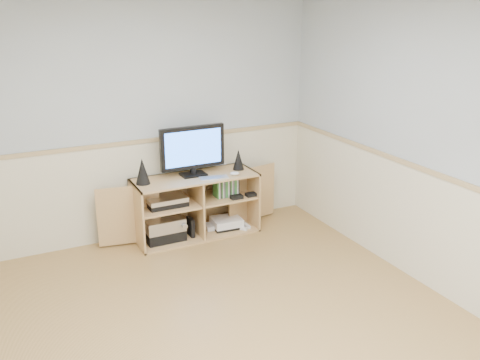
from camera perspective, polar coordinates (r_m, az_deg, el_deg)
name	(u,v)px	position (r m, az deg, el deg)	size (l,w,h in m)	color
room	(207,189)	(3.48, -3.53, -0.93)	(4.04, 4.54, 2.54)	tan
media_cabinet	(194,204)	(5.68, -4.94, -2.51)	(2.02, 0.48, 0.65)	tan
monitor	(193,149)	(5.48, -5.08, 3.31)	(0.69, 0.18, 0.52)	black
speaker_left	(142,171)	(5.34, -10.37, 0.94)	(0.14, 0.14, 0.26)	black
speaker_right	(238,159)	(5.70, -0.17, 2.20)	(0.12, 0.12, 0.22)	black
keyboard	(214,178)	(5.45, -2.78, 0.24)	(0.29, 0.12, 0.01)	silver
mouse	(235,173)	(5.54, -0.57, 0.70)	(0.10, 0.06, 0.04)	white
av_components	(165,221)	(5.57, -7.99, -4.37)	(0.50, 0.30, 0.47)	black
game_consoles	(225,223)	(5.84, -1.58, -4.61)	(0.45, 0.30, 0.11)	white
game_cases	(226,187)	(5.69, -1.49, -0.78)	(0.26, 0.14, 0.19)	#3F8C3F
wall_outlet	(221,169)	(5.91, -2.00, 1.16)	(0.12, 0.03, 0.12)	white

